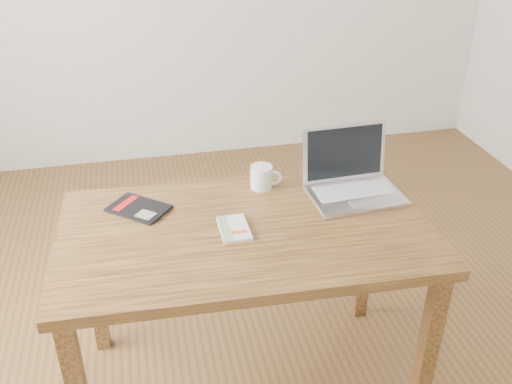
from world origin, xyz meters
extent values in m
plane|color=#52371C|center=(0.00, 0.00, 0.00)|extent=(4.00, 4.00, 0.00)
cube|color=#4E3317|center=(-0.16, -0.17, 0.73)|extent=(1.30, 0.78, 0.04)
cube|color=#4E3317|center=(0.41, -0.50, 0.35)|extent=(0.06, 0.06, 0.71)
cube|color=#4E3317|center=(-0.73, 0.16, 0.35)|extent=(0.06, 0.06, 0.71)
cube|color=#4E3317|center=(0.43, 0.12, 0.35)|extent=(0.06, 0.06, 0.71)
cube|color=silver|center=(-0.20, -0.18, 0.76)|extent=(0.10, 0.16, 0.01)
cube|color=white|center=(-0.20, -0.18, 0.76)|extent=(0.10, 0.16, 0.01)
cube|color=gray|center=(-0.24, -0.18, 0.76)|extent=(0.03, 0.15, 0.00)
cube|color=#E34E10|center=(-0.19, -0.21, 0.76)|extent=(0.05, 0.02, 0.00)
cube|color=black|center=(-0.52, 0.03, 0.76)|extent=(0.25, 0.24, 0.01)
cube|color=#AB0C0E|center=(-0.56, 0.07, 0.76)|extent=(0.10, 0.11, 0.00)
cube|color=gray|center=(-0.49, -0.03, 0.76)|extent=(0.08, 0.08, 0.00)
cube|color=silver|center=(0.28, -0.06, 0.76)|extent=(0.35, 0.25, 0.02)
cube|color=silver|center=(0.28, -0.03, 0.77)|extent=(0.29, 0.13, 0.00)
cube|color=#BCBCC1|center=(0.28, -0.13, 0.77)|extent=(0.10, 0.06, 0.00)
cube|color=silver|center=(0.28, 0.07, 0.88)|extent=(0.34, 0.05, 0.22)
cube|color=black|center=(0.28, 0.07, 0.88)|extent=(0.30, 0.04, 0.20)
cylinder|color=white|center=(-0.05, 0.09, 0.80)|extent=(0.09, 0.09, 0.09)
cylinder|color=black|center=(-0.05, 0.09, 0.84)|extent=(0.07, 0.07, 0.01)
torus|color=white|center=(0.00, 0.07, 0.80)|extent=(0.06, 0.03, 0.06)
camera|label=1|loc=(-0.48, -1.77, 1.83)|focal=40.00mm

